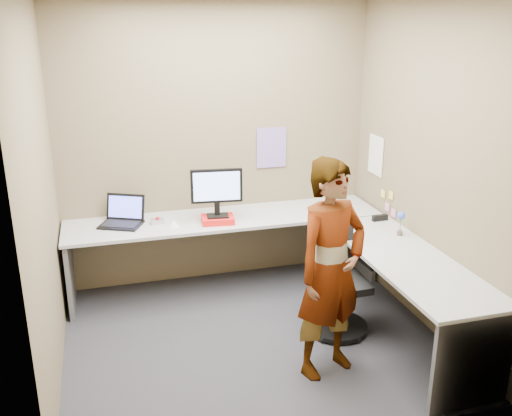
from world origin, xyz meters
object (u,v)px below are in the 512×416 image
object	(u,v)px
office_chair	(336,285)
person	(331,270)
desk	(289,250)
monitor	(217,189)

from	to	relation	value
office_chair	person	world-z (taller)	person
desk	monitor	size ratio (longest dim) A/B	6.35
person	monitor	bearing A→B (deg)	90.57
monitor	office_chair	world-z (taller)	monitor
monitor	person	xyz separation A→B (m)	(0.53, -1.42, -0.23)
desk	monitor	distance (m)	0.85
monitor	person	size ratio (longest dim) A/B	0.29
monitor	office_chair	xyz separation A→B (m)	(0.82, -0.88, -0.65)
office_chair	person	distance (m)	0.74
office_chair	person	bearing A→B (deg)	-120.51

